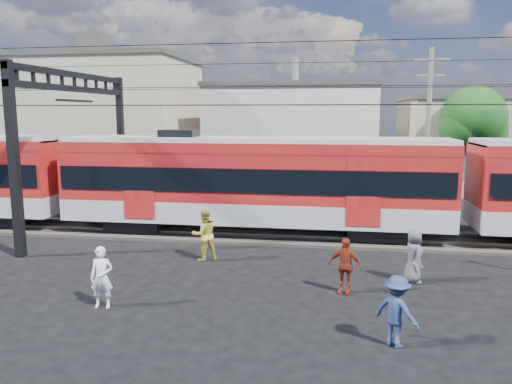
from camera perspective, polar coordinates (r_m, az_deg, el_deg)
ground at (r=13.60m, az=3.25°, el=-13.39°), size 120.00×120.00×0.00m
track_bed at (r=21.17m, az=5.48°, el=-5.00°), size 70.00×3.40×0.12m
rail_near at (r=20.42m, az=5.35°, el=-5.18°), size 70.00×0.12×0.12m
rail_far at (r=21.87m, az=5.61°, el=-4.23°), size 70.00×0.12×0.12m
commuter_train at (r=20.94m, az=0.28°, el=1.41°), size 50.30×3.08×4.17m
catenary at (r=22.77m, az=-16.85°, el=8.54°), size 70.00×9.30×7.52m
building_west at (r=40.81m, az=-17.63°, el=7.88°), size 14.28×10.20×9.30m
building_midwest at (r=39.67m, az=4.43°, el=6.81°), size 12.24×12.24×7.30m
utility_pole_mid at (r=27.92m, az=19.06°, el=7.22°), size 1.80×0.24×8.50m
tree_near at (r=31.62m, az=23.85°, el=7.33°), size 3.82×3.64×6.72m
pedestrian_a at (r=14.14m, az=-17.22°, el=-9.29°), size 0.65×0.47×1.67m
pedestrian_b at (r=17.76m, az=-5.91°, el=-4.84°), size 1.15×1.09×1.88m
pedestrian_c at (r=11.83m, az=15.78°, el=-12.98°), size 1.21×1.12×1.64m
pedestrian_d at (r=14.75m, az=10.11°, el=-8.27°), size 1.05×0.68×1.66m
pedestrian_e at (r=16.17m, az=17.57°, el=-6.95°), size 0.75×0.95×1.69m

